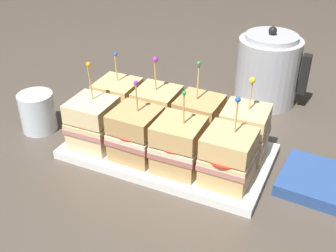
{
  "coord_description": "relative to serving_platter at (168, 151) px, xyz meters",
  "views": [
    {
      "loc": [
        0.31,
        -0.66,
        0.52
      ],
      "look_at": [
        0.0,
        0.0,
        0.07
      ],
      "focal_mm": 45.0,
      "sensor_mm": 36.0,
      "label": 1
    }
  ],
  "objects": [
    {
      "name": "sandwich_back_far_left",
      "position": [
        -0.15,
        0.05,
        0.06
      ],
      "size": [
        0.09,
        0.09,
        0.17
      ],
      "color": "tan",
      "rests_on": "serving_platter"
    },
    {
      "name": "sandwich_front_far_left",
      "position": [
        -0.15,
        -0.05,
        0.06
      ],
      "size": [
        0.09,
        0.09,
        0.18
      ],
      "color": "beige",
      "rests_on": "serving_platter"
    },
    {
      "name": "serving_platter",
      "position": [
        0.0,
        0.0,
        0.0
      ],
      "size": [
        0.42,
        0.22,
        0.02
      ],
      "color": "white",
      "rests_on": "ground_plane"
    },
    {
      "name": "sandwich_back_far_right",
      "position": [
        0.15,
        0.05,
        0.06
      ],
      "size": [
        0.09,
        0.09,
        0.17
      ],
      "color": "#DBB77A",
      "rests_on": "serving_platter"
    },
    {
      "name": "sandwich_front_center_right",
      "position": [
        0.05,
        -0.05,
        0.06
      ],
      "size": [
        0.09,
        0.09,
        0.17
      ],
      "color": "tan",
      "rests_on": "serving_platter"
    },
    {
      "name": "drinking_glass",
      "position": [
        -0.31,
        -0.03,
        0.04
      ],
      "size": [
        0.08,
        0.08,
        0.09
      ],
      "color": "silver",
      "rests_on": "ground_plane"
    },
    {
      "name": "sandwich_back_center_right",
      "position": [
        0.05,
        0.05,
        0.06
      ],
      "size": [
        0.09,
        0.1,
        0.18
      ],
      "color": "tan",
      "rests_on": "serving_platter"
    },
    {
      "name": "sandwich_back_center_left",
      "position": [
        -0.05,
        0.05,
        0.06
      ],
      "size": [
        0.09,
        0.09,
        0.18
      ],
      "color": "tan",
      "rests_on": "serving_platter"
    },
    {
      "name": "ground_plane",
      "position": [
        0.0,
        0.0,
        -0.01
      ],
      "size": [
        6.0,
        6.0,
        0.0
      ],
      "primitive_type": "plane",
      "color": "#4C4238"
    },
    {
      "name": "sandwich_front_center_left",
      "position": [
        -0.05,
        -0.05,
        0.06
      ],
      "size": [
        0.09,
        0.09,
        0.17
      ],
      "color": "tan",
      "rests_on": "serving_platter"
    },
    {
      "name": "napkin_stack",
      "position": [
        0.3,
        0.03,
        0.0
      ],
      "size": [
        0.14,
        0.14,
        0.02
      ],
      "color": "navy",
      "rests_on": "ground_plane"
    },
    {
      "name": "sandwich_front_far_right",
      "position": [
        0.14,
        -0.05,
        0.06
      ],
      "size": [
        0.09,
        0.09,
        0.17
      ],
      "color": "tan",
      "rests_on": "serving_platter"
    },
    {
      "name": "kettle_steel",
      "position": [
        0.12,
        0.33,
        0.08
      ],
      "size": [
        0.18,
        0.16,
        0.2
      ],
      "color": "#B7BABF",
      "rests_on": "ground_plane"
    }
  ]
}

